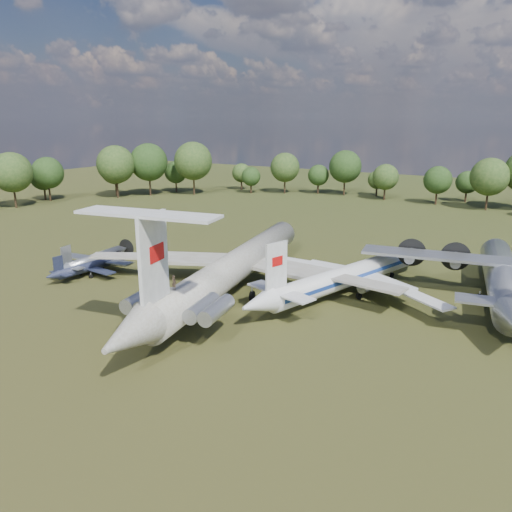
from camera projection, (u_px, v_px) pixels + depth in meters
The scene contains 7 objects.
ground at pixel (225, 284), 70.12m from camera, with size 300.00×300.00×0.00m, color #1E3B13.
il62_airliner at pixel (235, 272), 66.06m from camera, with size 44.03×57.23×5.61m, color silver, non-canonical shape.
tu104_jet at pixel (349, 279), 65.90m from camera, with size 29.53×39.38×3.94m, color silver, non-canonical shape.
an12_transport at pixel (502, 283), 62.65m from camera, with size 35.26×39.40×5.18m, color #A5A9AD, non-canonical shape.
small_prop_west at pixel (87, 270), 73.28m from camera, with size 10.21×13.92×2.04m, color black, non-canonical shape.
small_prop_northwest at pixel (95, 262), 76.36m from camera, with size 12.55×17.11×2.51m, color #A8ABB0, non-canonical shape.
person_on_il62 at pixel (174, 282), 50.95m from camera, with size 0.57×0.37×1.55m, color #886445.
Camera 1 is at (38.15, -54.57, 22.75)m, focal length 35.00 mm.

